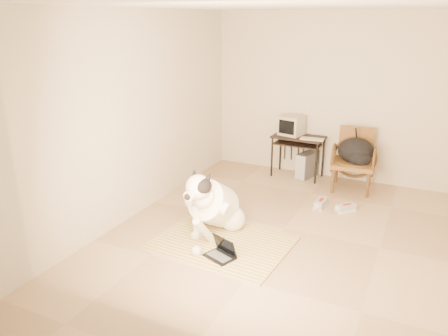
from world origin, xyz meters
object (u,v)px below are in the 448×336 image
Objects in this scene: computer_desk at (298,142)px; rattan_chair at (354,159)px; backpack at (356,152)px; crt_monitor at (292,125)px; pc_tower at (307,165)px; laptop at (222,252)px; dog at (214,206)px.

rattan_chair is (0.95, -0.15, -0.13)m from computer_desk.
rattan_chair reaches higher than computer_desk.
rattan_chair is at bearing 119.53° from backpack.
crt_monitor reaches higher than pc_tower.
dog is at bearing 125.14° from laptop.
pc_tower is 0.85m from rattan_chair.
dog is at bearing -93.91° from crt_monitor.
computer_desk reaches higher than pc_tower.
computer_desk is (0.32, 2.49, 0.23)m from dog.
crt_monitor is 0.45× the size of rattan_chair.
pc_tower is at bearing 79.13° from dog.
pc_tower is at bearing 87.41° from laptop.
crt_monitor reaches higher than laptop.
computer_desk is 0.91× the size of rattan_chair.
rattan_chair reaches higher than dog.
pc_tower is (0.31, -0.01, -0.65)m from crt_monitor.
computer_desk is 1.75× the size of pc_tower.
pc_tower is at bearing 17.63° from computer_desk.
dog is at bearing -120.14° from backpack.
pc_tower is at bearing 165.39° from rattan_chair.
laptop is 0.72× the size of backpack.
dog is 2.52m from computer_desk.
computer_desk is at bearing 82.64° from dog.
rattan_chair is at bearing 72.02° from laptop.
dog reaches higher than laptop.
computer_desk is 1.59× the size of backpack.
crt_monitor is at bearing 156.10° from computer_desk.
laptop is 3.01m from rattan_chair.
rattan_chair is (1.10, -0.22, -0.39)m from crt_monitor.
dog is 1.54× the size of computer_desk.
laptop is at bearing -89.44° from computer_desk.
rattan_chair is at bearing -11.16° from crt_monitor.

